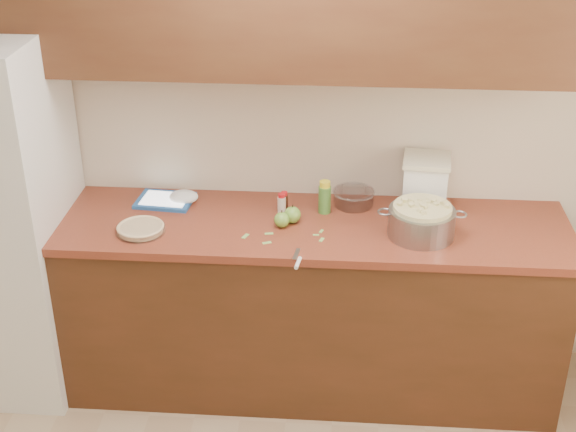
# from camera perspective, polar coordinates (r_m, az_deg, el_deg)

# --- Properties ---
(room_shell) EXTENTS (3.60, 3.60, 3.60)m
(room_shell) POSITION_cam_1_polar(r_m,az_deg,el_deg) (2.34, -2.37, -9.10)
(room_shell) COLOR tan
(room_shell) RESTS_ON ground
(counter_run) EXTENTS (2.64, 0.68, 0.92)m
(counter_run) POSITION_cam_1_polar(r_m,az_deg,el_deg) (4.03, 0.20, -6.25)
(counter_run) COLOR #4D2715
(counter_run) RESTS_ON ground
(pie) EXTENTS (0.23, 0.23, 0.04)m
(pie) POSITION_cam_1_polar(r_m,az_deg,el_deg) (3.76, -10.44, -0.90)
(pie) COLOR silver
(pie) RESTS_ON counter_run
(colander) EXTENTS (0.41, 0.30, 0.15)m
(colander) POSITION_cam_1_polar(r_m,az_deg,el_deg) (3.70, 9.47, -0.36)
(colander) COLOR gray
(colander) RESTS_ON counter_run
(flour_canister) EXTENTS (0.24, 0.24, 0.27)m
(flour_canister) POSITION_cam_1_polar(r_m,az_deg,el_deg) (3.91, 9.73, 2.29)
(flour_canister) COLOR white
(flour_canister) RESTS_ON counter_run
(tablet) EXTENTS (0.29, 0.23, 0.02)m
(tablet) POSITION_cam_1_polar(r_m,az_deg,el_deg) (4.03, -8.74, 1.10)
(tablet) COLOR #2259A5
(tablet) RESTS_ON counter_run
(paring_knife) EXTENTS (0.04, 0.18, 0.02)m
(paring_knife) POSITION_cam_1_polar(r_m,az_deg,el_deg) (3.46, 0.70, -3.26)
(paring_knife) COLOR gray
(paring_knife) RESTS_ON counter_run
(lemon_bottle) EXTENTS (0.06, 0.06, 0.16)m
(lemon_bottle) POSITION_cam_1_polar(r_m,az_deg,el_deg) (3.86, 2.62, 1.32)
(lemon_bottle) COLOR #4C8C38
(lemon_bottle) RESTS_ON counter_run
(cinnamon_shaker) EXTENTS (0.04, 0.04, 0.10)m
(cinnamon_shaker) POSITION_cam_1_polar(r_m,az_deg,el_deg) (3.86, -0.46, 0.90)
(cinnamon_shaker) COLOR beige
(cinnamon_shaker) RESTS_ON counter_run
(vanilla_bottle) EXTENTS (0.04, 0.04, 0.10)m
(vanilla_bottle) POSITION_cam_1_polar(r_m,az_deg,el_deg) (3.88, -0.26, 1.02)
(vanilla_bottle) COLOR black
(vanilla_bottle) RESTS_ON counter_run
(mixing_bowl) EXTENTS (0.21, 0.21, 0.08)m
(mixing_bowl) POSITION_cam_1_polar(r_m,az_deg,el_deg) (3.95, 4.68, 1.37)
(mixing_bowl) COLOR silver
(mixing_bowl) RESTS_ON counter_run
(paper_towel) EXTENTS (0.16, 0.14, 0.06)m
(paper_towel) POSITION_cam_1_polar(r_m,az_deg,el_deg) (4.00, -7.43, 1.37)
(paper_towel) COLOR white
(paper_towel) RESTS_ON counter_run
(apple_left) EXTENTS (0.07, 0.07, 0.09)m
(apple_left) POSITION_cam_1_polar(r_m,az_deg,el_deg) (3.74, -0.44, -0.27)
(apple_left) COLOR #6A9C35
(apple_left) RESTS_ON counter_run
(apple_center) EXTENTS (0.08, 0.08, 0.09)m
(apple_center) POSITION_cam_1_polar(r_m,az_deg,el_deg) (3.77, 0.31, 0.08)
(apple_center) COLOR #6A9C35
(apple_center) RESTS_ON counter_run
(peel_a) EXTENTS (0.04, 0.02, 0.00)m
(peel_a) POSITION_cam_1_polar(r_m,az_deg,el_deg) (3.69, -1.36, -1.26)
(peel_a) COLOR #8FC861
(peel_a) RESTS_ON counter_run
(peel_b) EXTENTS (0.02, 0.03, 0.00)m
(peel_b) POSITION_cam_1_polar(r_m,az_deg,el_deg) (3.71, 2.38, -1.09)
(peel_b) COLOR #8FC861
(peel_b) RESTS_ON counter_run
(peel_c) EXTENTS (0.03, 0.01, 0.00)m
(peel_c) POSITION_cam_1_polar(r_m,az_deg,el_deg) (3.68, 2.00, -1.36)
(peel_c) COLOR #8FC861
(peel_c) RESTS_ON counter_run
(peel_d) EXTENTS (0.03, 0.04, 0.00)m
(peel_d) POSITION_cam_1_polar(r_m,az_deg,el_deg) (3.64, 2.40, -1.70)
(peel_d) COLOR #8FC861
(peel_d) RESTS_ON counter_run
(peel_e) EXTENTS (0.04, 0.03, 0.00)m
(peel_e) POSITION_cam_1_polar(r_m,az_deg,el_deg) (3.62, -1.52, -1.91)
(peel_e) COLOR #8FC861
(peel_e) RESTS_ON counter_run
(peel_f) EXTENTS (0.03, 0.05, 0.00)m
(peel_f) POSITION_cam_1_polar(r_m,az_deg,el_deg) (3.67, -3.05, -1.44)
(peel_f) COLOR #8FC861
(peel_f) RESTS_ON counter_run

